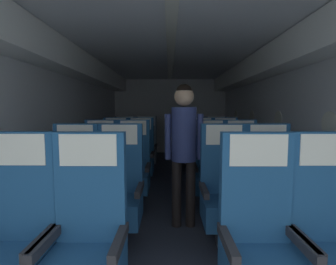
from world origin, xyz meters
TOP-DOWN VIEW (x-y plane):
  - ground at (0.00, 3.79)m, footprint 3.69×7.98m
  - fuselage_shell at (0.00, 4.06)m, footprint 3.57×7.63m
  - seat_a_left_window at (-0.99, 1.30)m, footprint 0.48×0.46m
  - seat_a_left_aisle at (-0.53, 1.28)m, footprint 0.48×0.46m
  - seat_a_right_aisle at (0.98, 1.30)m, footprint 0.48×0.46m
  - seat_a_right_window at (0.53, 1.28)m, footprint 0.48×0.46m
  - seat_b_left_window at (-0.97, 2.23)m, footprint 0.48×0.46m
  - seat_b_left_aisle at (-0.52, 2.25)m, footprint 0.48×0.46m
  - seat_b_right_aisle at (0.97, 2.25)m, footprint 0.48×0.46m
  - seat_b_right_window at (0.53, 2.23)m, footprint 0.48×0.46m
  - seat_c_left_window at (-0.97, 3.19)m, footprint 0.48×0.46m
  - seat_c_left_aisle at (-0.52, 3.20)m, footprint 0.48×0.46m
  - seat_c_right_aisle at (0.97, 3.20)m, footprint 0.48×0.46m
  - seat_c_right_window at (0.54, 3.20)m, footprint 0.48×0.46m
  - seat_d_left_window at (-0.97, 4.16)m, footprint 0.48×0.46m
  - seat_d_left_aisle at (-0.53, 4.14)m, footprint 0.48×0.46m
  - seat_d_right_aisle at (0.97, 4.15)m, footprint 0.48×0.46m
  - seat_d_right_window at (0.54, 4.15)m, footprint 0.48×0.46m
  - seat_e_left_window at (-0.97, 5.09)m, footprint 0.48×0.46m
  - seat_e_left_aisle at (-0.52, 5.11)m, footprint 0.48×0.46m
  - seat_e_right_aisle at (0.98, 5.10)m, footprint 0.48×0.46m
  - seat_e_right_window at (0.52, 5.08)m, footprint 0.48×0.46m
  - flight_attendant at (0.14, 2.61)m, footprint 0.43×0.28m

SIDE VIEW (x-z plane):
  - ground at x=0.00m, z-range -0.02..0.00m
  - seat_a_left_window at x=-0.99m, z-range -0.10..1.10m
  - seat_a_left_aisle at x=-0.53m, z-range -0.10..1.10m
  - seat_a_right_aisle at x=0.98m, z-range -0.10..1.10m
  - seat_a_right_window at x=0.53m, z-range -0.10..1.10m
  - seat_b_left_window at x=-0.97m, z-range -0.10..1.10m
  - seat_b_left_aisle at x=-0.52m, z-range -0.10..1.10m
  - seat_b_right_aisle at x=0.97m, z-range -0.10..1.10m
  - seat_b_right_window at x=0.53m, z-range -0.10..1.10m
  - seat_c_left_window at x=-0.97m, z-range -0.10..1.10m
  - seat_c_left_aisle at x=-0.52m, z-range -0.10..1.10m
  - seat_c_right_aisle at x=0.97m, z-range -0.10..1.10m
  - seat_c_right_window at x=0.54m, z-range -0.10..1.10m
  - seat_d_left_window at x=-0.97m, z-range -0.10..1.10m
  - seat_d_left_aisle at x=-0.53m, z-range -0.10..1.10m
  - seat_d_right_aisle at x=0.97m, z-range -0.10..1.10m
  - seat_d_right_window at x=0.54m, z-range -0.10..1.10m
  - seat_e_left_window at x=-0.97m, z-range -0.10..1.10m
  - seat_e_left_aisle at x=-0.52m, z-range -0.10..1.10m
  - seat_e_right_aisle at x=0.98m, z-range -0.10..1.10m
  - seat_e_right_window at x=0.52m, z-range -0.10..1.10m
  - flight_attendant at x=0.14m, z-range 0.19..1.81m
  - fuselage_shell at x=0.00m, z-range 0.52..2.83m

